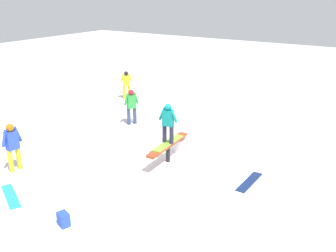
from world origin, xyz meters
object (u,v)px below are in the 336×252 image
(loose_snowboard_navy, at_px, (249,182))
(loose_snowboard_cyan, at_px, (11,196))
(main_rider_on_rail, at_px, (168,125))
(bystander_green, at_px, (131,105))
(bystander_blue, at_px, (12,145))
(backpack_on_snow, at_px, (64,219))
(bystander_yellow, at_px, (126,83))
(rail_feature, at_px, (168,146))

(loose_snowboard_navy, xyz_separation_m, loose_snowboard_cyan, (4.29, -5.19, 0.00))
(main_rider_on_rail, bearing_deg, bystander_green, -127.55)
(bystander_blue, bearing_deg, loose_snowboard_navy, 120.17)
(bystander_green, relative_size, loose_snowboard_cyan, 1.04)
(main_rider_on_rail, xyz_separation_m, backpack_on_snow, (4.33, -0.18, -1.12))
(bystander_yellow, height_order, loose_snowboard_navy, bystander_yellow)
(loose_snowboard_navy, bearing_deg, bystander_blue, -61.97)
(bystander_yellow, xyz_separation_m, loose_snowboard_cyan, (9.34, 3.40, -0.79))
(bystander_blue, distance_m, loose_snowboard_navy, 7.23)
(bystander_green, height_order, backpack_on_snow, bystander_green)
(main_rider_on_rail, xyz_separation_m, loose_snowboard_navy, (-0.10, 2.77, -1.28))
(main_rider_on_rail, bearing_deg, rail_feature, 0.00)
(bystander_green, relative_size, backpack_on_snow, 4.35)
(main_rider_on_rail, bearing_deg, loose_snowboard_cyan, -32.89)
(loose_snowboard_navy, distance_m, loose_snowboard_cyan, 6.73)
(loose_snowboard_navy, relative_size, backpack_on_snow, 4.05)
(bystander_blue, distance_m, backpack_on_snow, 3.76)
(main_rider_on_rail, xyz_separation_m, bystander_green, (-2.24, -3.23, -0.46))
(bystander_blue, distance_m, bystander_green, 5.35)
(bystander_yellow, relative_size, loose_snowboard_cyan, 1.00)
(bystander_green, bearing_deg, backpack_on_snow, -124.66)
(bystander_blue, relative_size, backpack_on_snow, 4.49)
(rail_feature, relative_size, backpack_on_snow, 6.69)
(main_rider_on_rail, height_order, backpack_on_snow, main_rider_on_rail)
(loose_snowboard_cyan, bearing_deg, main_rider_on_rail, -94.15)
(main_rider_on_rail, xyz_separation_m, bystander_blue, (3.09, -3.67, -0.43))
(bystander_yellow, distance_m, loose_snowboard_navy, 10.00)
(bystander_blue, distance_m, loose_snowboard_cyan, 1.86)
(loose_snowboard_cyan, xyz_separation_m, backpack_on_snow, (0.14, 2.24, 0.16))
(rail_feature, distance_m, bystander_blue, 4.80)
(rail_feature, distance_m, loose_snowboard_navy, 2.82)
(main_rider_on_rail, xyz_separation_m, bystander_yellow, (-5.15, -5.82, -0.49))
(loose_snowboard_cyan, bearing_deg, bystander_green, -56.89)
(main_rider_on_rail, relative_size, loose_snowboard_navy, 1.12)
(rail_feature, xyz_separation_m, bystander_blue, (3.09, -3.67, 0.31))
(rail_feature, bearing_deg, loose_snowboard_navy, 88.70)
(rail_feature, height_order, loose_snowboard_cyan, rail_feature)
(backpack_on_snow, bearing_deg, loose_snowboard_navy, -105.82)
(bystander_blue, xyz_separation_m, loose_snowboard_cyan, (1.09, 1.24, -0.84))
(bystander_green, bearing_deg, loose_snowboard_cyan, -142.38)
(rail_feature, height_order, bystander_blue, bystander_blue)
(loose_snowboard_navy, bearing_deg, backpack_on_snow, -32.04)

